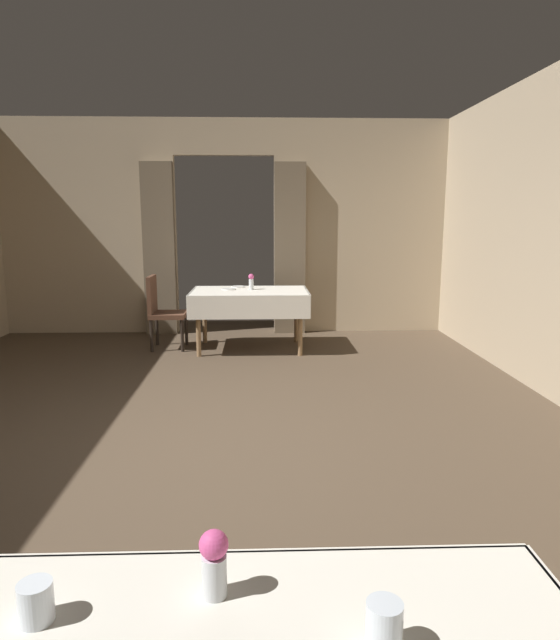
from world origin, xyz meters
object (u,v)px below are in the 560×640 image
at_px(chair_mid_left, 162,308).
at_px(glass_near_c, 36,602).
at_px(glass_near_b, 384,627).
at_px(flower_vase_mid, 251,281).
at_px(dining_table_mid, 250,298).
at_px(flower_vase_near, 214,561).
at_px(plate_mid_b, 229,289).
at_px(plate_mid_c, 238,287).

relative_size(chair_mid_left, glass_near_c, 10.08).
height_order(glass_near_b, glass_near_c, glass_near_b).
height_order(glass_near_b, flower_vase_mid, flower_vase_mid).
distance_m(dining_table_mid, flower_vase_near, 5.66).
xyz_separation_m(flower_vase_near, glass_near_b, (0.36, -0.18, -0.04)).
height_order(flower_vase_near, flower_vase_mid, flower_vase_mid).
relative_size(flower_vase_near, plate_mid_b, 0.92).
xyz_separation_m(dining_table_mid, chair_mid_left, (-1.11, 0.07, -0.14)).
distance_m(flower_vase_near, plate_mid_c, 6.00).
height_order(chair_mid_left, flower_vase_near, chair_mid_left).
bearing_deg(glass_near_b, glass_near_c, 171.47).
bearing_deg(dining_table_mid, flower_vase_mid, 76.86).
distance_m(chair_mid_left, glass_near_c, 5.85).
bearing_deg(flower_vase_mid, glass_near_b, -86.39).
distance_m(flower_vase_mid, plate_mid_b, 0.31).
distance_m(plate_mid_b, plate_mid_c, 0.28).
height_order(glass_near_c, plate_mid_b, glass_near_c).
relative_size(dining_table_mid, plate_mid_c, 7.92).
height_order(dining_table_mid, glass_near_c, glass_near_c).
height_order(flower_vase_near, glass_near_b, flower_vase_near).
bearing_deg(plate_mid_c, flower_vase_mid, -56.17).
bearing_deg(chair_mid_left, glass_near_b, -75.71).
xyz_separation_m(glass_near_b, glass_near_c, (-0.75, 0.11, -0.01)).
relative_size(glass_near_b, glass_near_c, 1.20).
bearing_deg(dining_table_mid, glass_near_b, -86.16).
relative_size(dining_table_mid, plate_mid_b, 7.95).
bearing_deg(plate_mid_c, flower_vase_near, -88.23).
xyz_separation_m(flower_vase_mid, plate_mid_c, (-0.18, 0.26, -0.10)).
distance_m(flower_vase_near, glass_near_b, 0.41).
bearing_deg(dining_table_mid, glass_near_c, -93.61).
bearing_deg(glass_near_c, plate_mid_b, 89.09).
bearing_deg(flower_vase_near, chair_mid_left, 101.27).
bearing_deg(chair_mid_left, dining_table_mid, -3.58).
bearing_deg(glass_near_b, flower_vase_near, 153.28).
height_order(chair_mid_left, plate_mid_b, chair_mid_left).
distance_m(chair_mid_left, flower_vase_mid, 1.18).
bearing_deg(plate_mid_b, flower_vase_mid, -1.54).
relative_size(chair_mid_left, glass_near_b, 8.43).
distance_m(chair_mid_left, plate_mid_c, 1.02).
bearing_deg(plate_mid_b, flower_vase_near, -87.03).
bearing_deg(dining_table_mid, plate_mid_b, 162.06).
distance_m(glass_near_b, plate_mid_c, 6.21).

